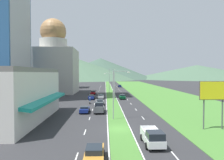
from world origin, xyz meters
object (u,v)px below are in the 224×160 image
Objects in this scene: billboard_roadside at (213,93)px; street_lamp_near at (115,91)px; street_lamp_mid at (113,84)px; pickup_truck_0 at (153,137)px; car_1 at (91,97)px; car_4 at (93,93)px; car_3 at (85,109)px; motorcycle_rider at (90,101)px; car_0 at (120,86)px; car_2 at (122,97)px; street_lamp_far at (110,79)px; car_5 at (100,102)px; car_7 at (94,154)px; pickup_truck_1 at (99,108)px; car_6 at (101,96)px.

street_lamp_near is at bearing 152.84° from billboard_roadside.
street_lamp_mid is (0.70, 26.55, -0.17)m from street_lamp_near.
street_lamp_near is 15.22m from pickup_truck_0.
car_4 is (-0.37, 15.90, -0.01)m from car_1.
pickup_truck_0 reaches higher than car_1.
car_3 is 23.20m from pickup_truck_0.
street_lamp_near reaches higher than car_3.
car_0 is at bearing -10.89° from motorcycle_rider.
motorcycle_rider is at bearing -43.99° from car_2.
car_5 is (-3.43, -35.64, -5.20)m from street_lamp_far.
car_3 is at bearing -180.00° from car_1.
car_5 is (-3.92, -8.98, -4.35)m from street_lamp_mid.
car_0 is 107.60m from car_7.
billboard_roadside is (14.32, -60.66, -0.41)m from street_lamp_far.
street_lamp_mid is 40.98m from pickup_truck_0.
car_3 is 25.61m from car_7.
car_1 is at bearing -12.81° from car_0.
motorcycle_rider is at bearing -178.73° from car_4.
pickup_truck_0 is 35.48m from motorcycle_rider.
car_1 is 0.93× the size of car_7.
car_3 is at bearing 133.07° from street_lamp_near.
car_3 is (-7.03, -19.77, -4.36)m from street_lamp_mid.
car_5 is (-3.22, 17.56, -4.52)m from street_lamp_near.
car_3 is at bearing -9.30° from car_0.
car_3 is at bearing 97.92° from pickup_truck_1.
car_1 is at bearing 1.18° from motorcycle_rider.
car_2 is at bearing -16.93° from pickup_truck_1.
car_1 is 3.59m from car_6.
street_lamp_near is at bearing -156.11° from pickup_truck_1.
motorcycle_rider reaches higher than car_0.
car_4 is at bearing -17.74° from car_0.
car_0 is at bearing -9.30° from car_3.
car_3 is 3.18m from pickup_truck_1.
car_4 is (-13.76, -42.99, 0.01)m from car_0.
street_lamp_mid is 7.63m from car_6.
street_lamp_mid reaches higher than car_4.
car_7 is 38.70m from motorcycle_rider.
car_5 is 1.10× the size of car_6.
car_2 is 25.61m from car_3.
car_6 is at bearing -166.16° from car_4.
car_6 reaches higher than car_4.
car_6 is 46.11m from pickup_truck_0.
street_lamp_far is 5.25× the size of motorcycle_rider.
car_2 is (3.62, -22.92, -5.17)m from street_lamp_far.
street_lamp_far is at bearing 103.29° from billboard_roadside.
car_6 is 0.77× the size of pickup_truck_1.
billboard_roadside reaches higher than car_4.
car_1 reaches higher than car_0.
street_lamp_mid is 10.44m from motorcycle_rider.
pickup_truck_1 is at bearing -172.03° from car_1.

